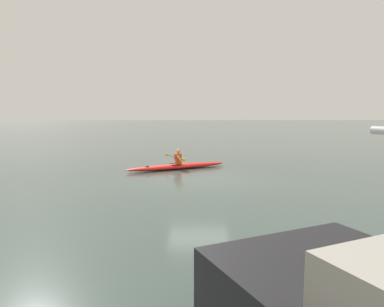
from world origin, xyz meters
The scene contains 3 objects.
ground_plane centered at (0.00, 0.00, 0.00)m, with size 160.00×160.00×0.00m, color #384742.
kayak centered at (0.98, -2.68, 0.13)m, with size 4.87×2.80×0.25m.
kayaker centered at (0.95, -2.69, 0.56)m, with size 1.10×2.19×0.72m.
Camera 1 is at (0.33, 14.29, 2.88)m, focal length 33.32 mm.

